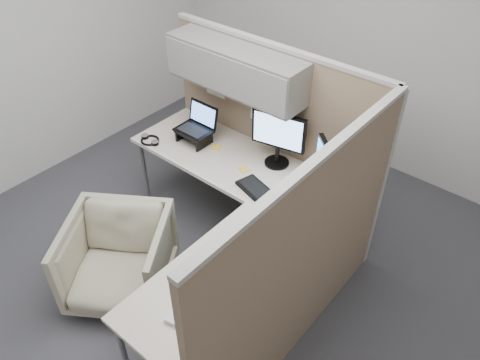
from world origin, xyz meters
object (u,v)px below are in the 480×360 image
Objects in this scene: desk at (232,207)px; keyboard at (263,196)px; office_chair at (118,256)px; monitor_left at (278,135)px.

desk is 0.25m from keyboard.
desk is 0.93m from office_chair.
keyboard reaches higher than office_chair.
desk is 4.29× the size of monitor_left.
desk is 3.98× the size of keyboard.
monitor_left is (-0.03, 0.59, 0.32)m from desk.
office_chair is 1.61× the size of monitor_left.
office_chair is 1.17m from keyboard.
keyboard is at bearing 52.94° from desk.
keyboard is (0.14, 0.19, 0.05)m from desk.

